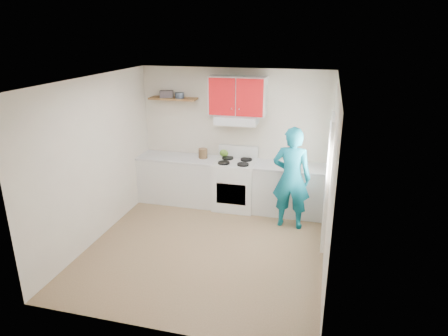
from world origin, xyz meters
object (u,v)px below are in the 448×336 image
(stove, at_px, (235,185))
(person, at_px, (291,178))
(tin, at_px, (180,95))
(kettle, at_px, (224,153))
(crock, at_px, (203,154))

(stove, height_order, person, person)
(tin, bearing_deg, person, -16.53)
(stove, distance_m, tin, 1.98)
(kettle, height_order, crock, crock)
(stove, relative_size, tin, 5.35)
(person, bearing_deg, crock, -14.38)
(tin, height_order, kettle, tin)
(stove, xyz_separation_m, tin, (-1.11, 0.14, 1.63))
(person, bearing_deg, stove, -20.77)
(tin, relative_size, kettle, 0.94)
(tin, height_order, person, tin)
(tin, relative_size, person, 0.10)
(crock, bearing_deg, kettle, 26.20)
(tin, xyz_separation_m, kettle, (0.83, 0.12, -1.09))
(kettle, height_order, person, person)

